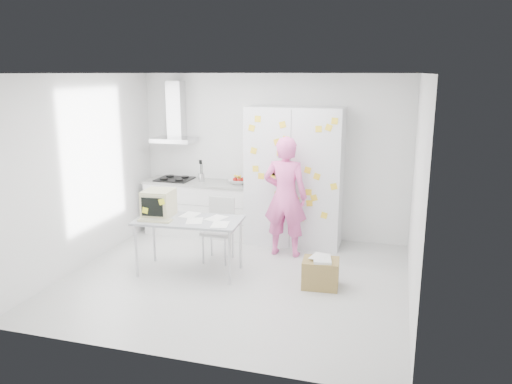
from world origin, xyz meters
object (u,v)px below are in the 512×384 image
(person, at_px, (285,197))
(cardboard_box, at_px, (321,273))
(chair, at_px, (219,225))
(desk, at_px, (169,211))

(person, height_order, cardboard_box, person)
(chair, bearing_deg, desk, -132.02)
(desk, xyz_separation_m, chair, (0.52, 0.58, -0.34))
(person, bearing_deg, chair, 28.34)
(person, xyz_separation_m, chair, (-0.88, -0.46, -0.38))
(desk, height_order, chair, desk)
(chair, bearing_deg, person, 27.26)
(cardboard_box, bearing_deg, person, 124.54)
(person, relative_size, chair, 1.96)
(chair, relative_size, cardboard_box, 1.90)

